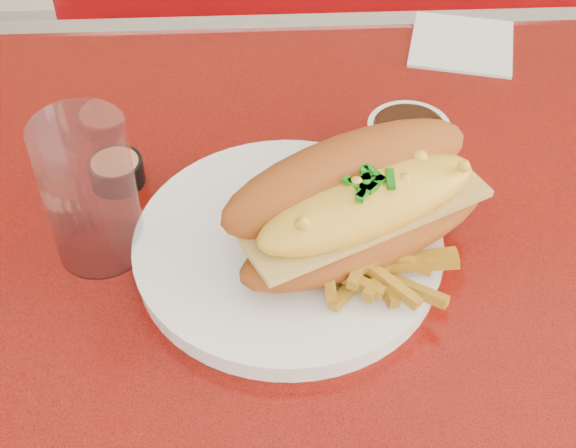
{
  "coord_description": "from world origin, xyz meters",
  "views": [
    {
      "loc": [
        -0.21,
        -0.48,
        1.3
      ],
      "look_at": [
        -0.18,
        0.01,
        0.81
      ],
      "focal_mm": 50.0,
      "sensor_mm": 36.0,
      "label": 1
    }
  ],
  "objects_px": {
    "diner_table": "(464,360)",
    "sauce_cup_left": "(116,171)",
    "booth_bench_far": "(359,122)",
    "water_tumbler": "(90,192)",
    "gravy_ramekin": "(407,142)",
    "fork": "(361,248)",
    "mac_hoagie": "(360,203)",
    "dinner_plate": "(288,247)"
  },
  "relations": [
    {
      "from": "sauce_cup_left",
      "to": "gravy_ramekin",
      "type": "bearing_deg",
      "value": 3.67
    },
    {
      "from": "dinner_plate",
      "to": "sauce_cup_left",
      "type": "distance_m",
      "value": 0.19
    },
    {
      "from": "booth_bench_far",
      "to": "gravy_ramekin",
      "type": "xyz_separation_m",
      "value": [
        -0.06,
        -0.68,
        0.51
      ]
    },
    {
      "from": "fork",
      "to": "sauce_cup_left",
      "type": "distance_m",
      "value": 0.25
    },
    {
      "from": "booth_bench_far",
      "to": "mac_hoagie",
      "type": "relative_size",
      "value": 4.53
    },
    {
      "from": "gravy_ramekin",
      "to": "sauce_cup_left",
      "type": "distance_m",
      "value": 0.29
    },
    {
      "from": "mac_hoagie",
      "to": "gravy_ramekin",
      "type": "xyz_separation_m",
      "value": [
        0.06,
        0.13,
        -0.04
      ]
    },
    {
      "from": "mac_hoagie",
      "to": "gravy_ramekin",
      "type": "bearing_deg",
      "value": 37.52
    },
    {
      "from": "booth_bench_far",
      "to": "water_tumbler",
      "type": "height_order",
      "value": "water_tumbler"
    },
    {
      "from": "diner_table",
      "to": "fork",
      "type": "relative_size",
      "value": 8.99
    },
    {
      "from": "sauce_cup_left",
      "to": "mac_hoagie",
      "type": "bearing_deg",
      "value": -25.83
    },
    {
      "from": "booth_bench_far",
      "to": "dinner_plate",
      "type": "relative_size",
      "value": 3.56
    },
    {
      "from": "dinner_plate",
      "to": "fork",
      "type": "relative_size",
      "value": 2.46
    },
    {
      "from": "booth_bench_far",
      "to": "sauce_cup_left",
      "type": "relative_size",
      "value": 22.46
    },
    {
      "from": "gravy_ramekin",
      "to": "water_tumbler",
      "type": "relative_size",
      "value": 0.69
    },
    {
      "from": "mac_hoagie",
      "to": "water_tumbler",
      "type": "height_order",
      "value": "water_tumbler"
    },
    {
      "from": "booth_bench_far",
      "to": "dinner_plate",
      "type": "xyz_separation_m",
      "value": [
        -0.18,
        -0.8,
        0.49
      ]
    },
    {
      "from": "sauce_cup_left",
      "to": "booth_bench_far",
      "type": "bearing_deg",
      "value": 63.67
    },
    {
      "from": "diner_table",
      "to": "gravy_ramekin",
      "type": "height_order",
      "value": "gravy_ramekin"
    },
    {
      "from": "diner_table",
      "to": "dinner_plate",
      "type": "xyz_separation_m",
      "value": [
        -0.18,
        0.01,
        0.17
      ]
    },
    {
      "from": "sauce_cup_left",
      "to": "diner_table",
      "type": "bearing_deg",
      "value": -18.32
    },
    {
      "from": "gravy_ramekin",
      "to": "sauce_cup_left",
      "type": "bearing_deg",
      "value": -176.33
    },
    {
      "from": "diner_table",
      "to": "mac_hoagie",
      "type": "xyz_separation_m",
      "value": [
        -0.12,
        0.01,
        0.23
      ]
    },
    {
      "from": "sauce_cup_left",
      "to": "water_tumbler",
      "type": "distance_m",
      "value": 0.1
    },
    {
      "from": "diner_table",
      "to": "water_tumbler",
      "type": "bearing_deg",
      "value": 175.7
    },
    {
      "from": "diner_table",
      "to": "dinner_plate",
      "type": "distance_m",
      "value": 0.25
    },
    {
      "from": "diner_table",
      "to": "water_tumbler",
      "type": "relative_size",
      "value": 8.93
    },
    {
      "from": "gravy_ramekin",
      "to": "fork",
      "type": "bearing_deg",
      "value": -113.96
    },
    {
      "from": "water_tumbler",
      "to": "fork",
      "type": "bearing_deg",
      "value": -7.36
    },
    {
      "from": "diner_table",
      "to": "sauce_cup_left",
      "type": "bearing_deg",
      "value": 161.68
    },
    {
      "from": "booth_bench_far",
      "to": "water_tumbler",
      "type": "xyz_separation_m",
      "value": [
        -0.35,
        -0.78,
        0.55
      ]
    },
    {
      "from": "diner_table",
      "to": "mac_hoagie",
      "type": "bearing_deg",
      "value": 176.99
    },
    {
      "from": "dinner_plate",
      "to": "fork",
      "type": "height_order",
      "value": "same"
    },
    {
      "from": "booth_bench_far",
      "to": "mac_hoagie",
      "type": "height_order",
      "value": "booth_bench_far"
    },
    {
      "from": "booth_bench_far",
      "to": "mac_hoagie",
      "type": "distance_m",
      "value": 0.98
    },
    {
      "from": "booth_bench_far",
      "to": "fork",
      "type": "relative_size",
      "value": 8.77
    },
    {
      "from": "dinner_plate",
      "to": "water_tumbler",
      "type": "bearing_deg",
      "value": 173.89
    },
    {
      "from": "fork",
      "to": "gravy_ramekin",
      "type": "distance_m",
      "value": 0.15
    },
    {
      "from": "diner_table",
      "to": "fork",
      "type": "height_order",
      "value": "fork"
    },
    {
      "from": "diner_table",
      "to": "dinner_plate",
      "type": "relative_size",
      "value": 3.65
    },
    {
      "from": "mac_hoagie",
      "to": "fork",
      "type": "xyz_separation_m",
      "value": [
        0.0,
        -0.01,
        -0.04
      ]
    },
    {
      "from": "mac_hoagie",
      "to": "water_tumbler",
      "type": "xyz_separation_m",
      "value": [
        -0.23,
        0.02,
        0.0
      ]
    }
  ]
}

